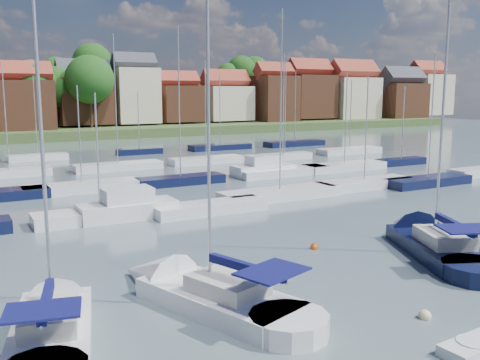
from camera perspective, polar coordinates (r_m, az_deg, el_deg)
ground at (r=60.08m, az=-12.60°, el=0.53°), size 260.00×260.00×0.00m
sailboat_left at (r=22.55m, az=-19.18°, el=-14.05°), size 5.13×10.77×14.21m
sailboat_centre at (r=24.25m, az=-4.76°, el=-11.85°), size 6.74×12.12×15.95m
sailboat_navy at (r=33.66m, az=19.28°, el=-6.21°), size 7.99×12.63×17.09m
tender at (r=21.41m, az=23.56°, el=-16.08°), size 2.61×1.35×0.55m
buoy_c at (r=22.13m, az=5.40°, el=-15.02°), size 0.49×0.49×0.49m
buoy_d at (r=23.74m, az=19.08°, el=-13.77°), size 0.53×0.53×0.53m
buoy_e at (r=31.89m, az=7.95°, el=-7.28°), size 0.50×0.50×0.50m
marina_field at (r=56.01m, az=-9.35°, el=0.44°), size 79.62×41.41×15.93m
far_shore_town at (r=150.96m, az=-21.82°, el=7.14°), size 212.46×90.00×22.27m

